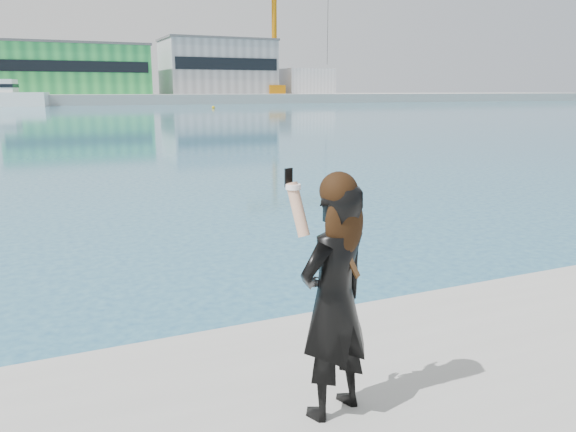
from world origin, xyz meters
name	(u,v)px	position (x,y,z in m)	size (l,w,h in m)	color
far_quay	(35,99)	(0.00, 130.00, 1.00)	(320.00, 40.00, 2.00)	#9E9E99
warehouse_green	(74,69)	(8.00, 127.98, 7.26)	(30.60, 16.36, 10.50)	green
warehouse_grey_right	(218,67)	(40.00, 127.98, 8.26)	(25.50, 15.35, 12.50)	gray
ancillary_shed	(305,81)	(62.00, 126.00, 5.00)	(12.00, 10.00, 6.00)	silver
dock_crane	(279,36)	(53.20, 122.00, 15.07)	(23.00, 4.00, 24.00)	#C9750B
flagpole_right	(147,72)	(22.09, 121.00, 6.54)	(1.28, 0.16, 8.00)	silver
buoy_near	(213,108)	(25.52, 84.43, 0.00)	(0.50, 0.50, 0.50)	#D6A40B
woman	(334,294)	(0.65, -0.55, 1.61)	(0.64, 0.52, 1.60)	black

